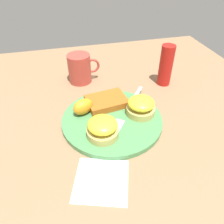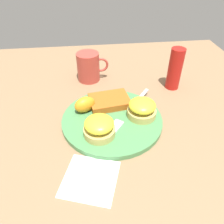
{
  "view_description": "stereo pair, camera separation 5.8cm",
  "coord_description": "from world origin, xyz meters",
  "px_view_note": "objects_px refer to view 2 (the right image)",
  "views": [
    {
      "loc": [
        -0.11,
        -0.44,
        0.4
      ],
      "look_at": [
        0.0,
        0.0,
        0.03
      ],
      "focal_mm": 35.0,
      "sensor_mm": 36.0,
      "label": 1
    },
    {
      "loc": [
        -0.05,
        -0.45,
        0.4
      ],
      "look_at": [
        0.0,
        0.0,
        0.03
      ],
      "focal_mm": 35.0,
      "sensor_mm": 36.0,
      "label": 2
    }
  ],
  "objects_px": {
    "orange_wedge": "(85,104)",
    "fork": "(129,111)",
    "cup": "(89,67)",
    "hashbrown_patty": "(110,101)",
    "sandwich_benedict_left": "(99,127)",
    "condiment_bottle": "(175,69)",
    "sandwich_benedict_right": "(142,108)"
  },
  "relations": [
    {
      "from": "orange_wedge",
      "to": "fork",
      "type": "xyz_separation_m",
      "value": [
        0.12,
        -0.02,
        -0.02
      ]
    },
    {
      "from": "orange_wedge",
      "to": "cup",
      "type": "distance_m",
      "value": 0.2
    },
    {
      "from": "hashbrown_patty",
      "to": "fork",
      "type": "relative_size",
      "value": 0.6
    },
    {
      "from": "hashbrown_patty",
      "to": "sandwich_benedict_left",
      "type": "bearing_deg",
      "value": -108.22
    },
    {
      "from": "condiment_bottle",
      "to": "orange_wedge",
      "type": "bearing_deg",
      "value": -158.83
    },
    {
      "from": "sandwich_benedict_left",
      "to": "condiment_bottle",
      "type": "relative_size",
      "value": 0.58
    },
    {
      "from": "sandwich_benedict_right",
      "to": "fork",
      "type": "bearing_deg",
      "value": 151.39
    },
    {
      "from": "condiment_bottle",
      "to": "sandwich_benedict_right",
      "type": "bearing_deg",
      "value": -133.31
    },
    {
      "from": "sandwich_benedict_right",
      "to": "fork",
      "type": "xyz_separation_m",
      "value": [
        -0.03,
        0.02,
        -0.02
      ]
    },
    {
      "from": "cup",
      "to": "condiment_bottle",
      "type": "xyz_separation_m",
      "value": [
        0.27,
        -0.08,
        0.02
      ]
    },
    {
      "from": "orange_wedge",
      "to": "cup",
      "type": "relative_size",
      "value": 0.56
    },
    {
      "from": "sandwich_benedict_left",
      "to": "hashbrown_patty",
      "type": "height_order",
      "value": "sandwich_benedict_left"
    },
    {
      "from": "sandwich_benedict_right",
      "to": "orange_wedge",
      "type": "xyz_separation_m",
      "value": [
        -0.15,
        0.04,
        -0.0
      ]
    },
    {
      "from": "orange_wedge",
      "to": "condiment_bottle",
      "type": "xyz_separation_m",
      "value": [
        0.29,
        0.11,
        0.03
      ]
    },
    {
      "from": "cup",
      "to": "sandwich_benedict_left",
      "type": "bearing_deg",
      "value": -87.27
    },
    {
      "from": "sandwich_benedict_left",
      "to": "fork",
      "type": "relative_size",
      "value": 0.42
    },
    {
      "from": "sandwich_benedict_right",
      "to": "cup",
      "type": "relative_size",
      "value": 0.73
    },
    {
      "from": "hashbrown_patty",
      "to": "sandwich_benedict_right",
      "type": "bearing_deg",
      "value": -37.6
    },
    {
      "from": "sandwich_benedict_left",
      "to": "hashbrown_patty",
      "type": "bearing_deg",
      "value": 71.78
    },
    {
      "from": "sandwich_benedict_right",
      "to": "condiment_bottle",
      "type": "bearing_deg",
      "value": 46.69
    },
    {
      "from": "orange_wedge",
      "to": "fork",
      "type": "bearing_deg",
      "value": -8.72
    },
    {
      "from": "sandwich_benedict_left",
      "to": "orange_wedge",
      "type": "relative_size",
      "value": 1.31
    },
    {
      "from": "hashbrown_patty",
      "to": "orange_wedge",
      "type": "relative_size",
      "value": 1.88
    },
    {
      "from": "sandwich_benedict_right",
      "to": "sandwich_benedict_left",
      "type": "bearing_deg",
      "value": -152.03
    },
    {
      "from": "fork",
      "to": "cup",
      "type": "bearing_deg",
      "value": 115.29
    },
    {
      "from": "fork",
      "to": "condiment_bottle",
      "type": "bearing_deg",
      "value": 37.6
    },
    {
      "from": "cup",
      "to": "sandwich_benedict_right",
      "type": "bearing_deg",
      "value": -60.29
    },
    {
      "from": "fork",
      "to": "sandwich_benedict_right",
      "type": "bearing_deg",
      "value": -28.61
    },
    {
      "from": "hashbrown_patty",
      "to": "condiment_bottle",
      "type": "bearing_deg",
      "value": 21.96
    },
    {
      "from": "sandwich_benedict_left",
      "to": "sandwich_benedict_right",
      "type": "height_order",
      "value": "same"
    },
    {
      "from": "hashbrown_patty",
      "to": "cup",
      "type": "height_order",
      "value": "cup"
    },
    {
      "from": "sandwich_benedict_left",
      "to": "fork",
      "type": "bearing_deg",
      "value": 42.26
    }
  ]
}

